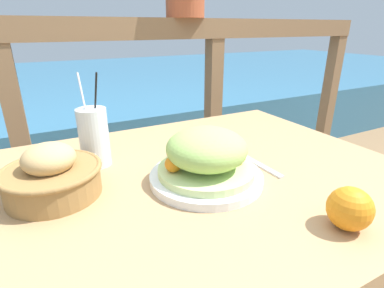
{
  "coord_description": "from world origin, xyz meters",
  "views": [
    {
      "loc": [
        -0.37,
        -0.6,
        1.06
      ],
      "look_at": [
        -0.02,
        0.06,
        0.76
      ],
      "focal_mm": 28.0,
      "sensor_mm": 36.0,
      "label": 1
    }
  ],
  "objects": [
    {
      "name": "salad_plate",
      "position": [
        -0.03,
        -0.04,
        0.76
      ],
      "size": [
        0.28,
        0.28,
        0.13
      ],
      "color": "white",
      "rests_on": "patio_table"
    },
    {
      "name": "patio_table",
      "position": [
        0.0,
        0.0,
        0.61
      ],
      "size": [
        1.03,
        0.86,
        0.7
      ],
      "color": "tan",
      "rests_on": "ground_plane"
    },
    {
      "name": "orange_near_basket",
      "position": [
        0.11,
        -0.33,
        0.74
      ],
      "size": [
        0.08,
        0.08,
        0.08
      ],
      "color": "orange",
      "rests_on": "patio_table"
    },
    {
      "name": "sea_backdrop",
      "position": [
        0.0,
        3.21,
        0.25
      ],
      "size": [
        12.0,
        4.0,
        0.49
      ],
      "color": "teal",
      "rests_on": "ground_plane"
    },
    {
      "name": "fork",
      "position": [
        0.14,
        -0.03,
        0.7
      ],
      "size": [
        0.02,
        0.18,
        0.0
      ],
      "color": "silver",
      "rests_on": "patio_table"
    },
    {
      "name": "bread_basket",
      "position": [
        -0.37,
        0.06,
        0.75
      ],
      "size": [
        0.22,
        0.22,
        0.12
      ],
      "color": "olive",
      "rests_on": "patio_table"
    },
    {
      "name": "railing_fence",
      "position": [
        0.0,
        0.71,
        0.78
      ],
      "size": [
        2.8,
        0.08,
        1.09
      ],
      "color": "brown",
      "rests_on": "ground_plane"
    },
    {
      "name": "drink_glass",
      "position": [
        -0.25,
        0.18,
        0.78
      ],
      "size": [
        0.08,
        0.08,
        0.25
      ],
      "color": "silver",
      "rests_on": "patio_table"
    }
  ]
}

